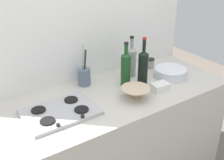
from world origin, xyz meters
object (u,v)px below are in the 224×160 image
plate_stack (170,73)px  condiment_jar_front (151,63)px  stovetop_hob (60,112)px  wine_bottle_mid_left (143,68)px  wine_bottle_leftmost (131,61)px  mixing_bowl (135,93)px  wine_bottle_mid_right (126,68)px  butter_dish (160,87)px  utensil_crock (84,76)px

plate_stack → condiment_jar_front: (-0.02, 0.22, 0.01)m
stovetop_hob → wine_bottle_mid_left: wine_bottle_mid_left is taller
plate_stack → wine_bottle_mid_left: wine_bottle_mid_left is taller
stovetop_hob → wine_bottle_leftmost: bearing=15.6°
wine_bottle_mid_left → mixing_bowl: bearing=-142.7°
wine_bottle_mid_right → condiment_jar_front: bearing=20.5°
plate_stack → butter_dish: bearing=-150.6°
wine_bottle_mid_left → wine_bottle_mid_right: wine_bottle_mid_left is taller
wine_bottle_leftmost → utensil_crock: 0.41m
butter_dish → utensil_crock: utensil_crock is taller
wine_bottle_leftmost → wine_bottle_mid_left: size_ratio=0.88×
wine_bottle_mid_right → wine_bottle_mid_left: bearing=-32.3°
wine_bottle_leftmost → utensil_crock: bearing=170.3°
butter_dish → condiment_jar_front: (0.21, 0.34, 0.02)m
stovetop_hob → condiment_jar_front: 0.98m
mixing_bowl → wine_bottle_leftmost: bearing=57.3°
wine_bottle_leftmost → wine_bottle_mid_right: (-0.14, -0.12, 0.01)m
wine_bottle_leftmost → utensil_crock: wine_bottle_leftmost is taller
wine_bottle_mid_right → utensil_crock: size_ratio=1.10×
stovetop_hob → plate_stack: (0.97, 0.01, 0.02)m
wine_bottle_leftmost → wine_bottle_mid_right: wine_bottle_mid_right is taller
utensil_crock → mixing_bowl: bearing=-63.9°
butter_dish → utensil_crock: bearing=137.3°
condiment_jar_front → butter_dish: bearing=-121.0°
stovetop_hob → plate_stack: size_ratio=1.77×
mixing_bowl → butter_dish: (0.23, -0.00, -0.02)m
stovetop_hob → butter_dish: size_ratio=3.52×
mixing_bowl → condiment_jar_front: bearing=38.1°
plate_stack → wine_bottle_mid_right: wine_bottle_mid_right is taller
wine_bottle_mid_right → utensil_crock: 0.32m
wine_bottle_mid_right → condiment_jar_front: 0.41m
wine_bottle_leftmost → condiment_jar_front: (0.23, 0.02, -0.09)m
stovetop_hob → utensil_crock: (0.33, 0.27, 0.06)m
stovetop_hob → wine_bottle_mid_right: 0.60m
wine_bottle_mid_left → wine_bottle_mid_right: 0.13m
wine_bottle_mid_right → butter_dish: 0.29m
wine_bottle_mid_right → utensil_crock: (-0.25, 0.19, -0.07)m
stovetop_hob → utensil_crock: size_ratio=1.46×
plate_stack → wine_bottle_mid_left: (-0.28, 0.01, 0.11)m
wine_bottle_leftmost → utensil_crock: (-0.40, 0.07, -0.06)m
wine_bottle_leftmost → mixing_bowl: 0.39m
stovetop_hob → butter_dish: (0.75, -0.12, 0.01)m
wine_bottle_mid_right → mixing_bowl: bearing=-107.2°
plate_stack → wine_bottle_leftmost: wine_bottle_leftmost is taller
stovetop_hob → plate_stack: 0.97m
mixing_bowl → butter_dish: 0.23m
stovetop_hob → wine_bottle_mid_right: (0.58, 0.08, 0.13)m
stovetop_hob → wine_bottle_leftmost: size_ratio=1.38×
wine_bottle_leftmost → wine_bottle_mid_left: (-0.03, -0.19, 0.02)m
mixing_bowl → condiment_jar_front: size_ratio=2.30×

